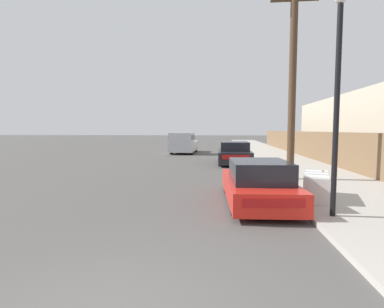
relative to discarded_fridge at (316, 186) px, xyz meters
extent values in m
cube|color=#ADA89E|center=(1.41, 17.65, -0.41)|extent=(4.20, 63.00, 0.12)
cube|color=silver|center=(0.00, 0.00, -0.01)|extent=(1.09, 1.76, 0.68)
cube|color=white|center=(0.00, 0.00, 0.34)|extent=(1.05, 1.69, 0.03)
cube|color=#333335|center=(0.32, 0.44, 0.37)|extent=(0.09, 0.20, 0.02)
cube|color=gray|center=(0.08, 0.25, 0.36)|extent=(0.66, 0.26, 0.01)
cube|color=gray|center=(-0.07, -0.24, 0.36)|extent=(0.66, 0.26, 0.01)
cube|color=red|center=(-1.69, -0.22, -0.06)|extent=(1.92, 4.26, 0.55)
cube|color=black|center=(-1.67, -0.60, 0.49)|extent=(1.57, 2.08, 0.55)
cube|color=#B21414|center=(-1.58, -2.32, 0.04)|extent=(1.33, 0.10, 0.19)
cylinder|color=black|center=(-2.49, 1.03, -0.16)|extent=(0.23, 0.64, 0.63)
cylinder|color=black|center=(-1.02, 1.11, -0.16)|extent=(0.23, 0.64, 0.63)
cylinder|color=black|center=(-2.36, -1.55, -0.16)|extent=(0.23, 0.64, 0.63)
cylinder|color=black|center=(-0.89, -1.48, -0.16)|extent=(0.23, 0.64, 0.63)
cube|color=black|center=(-1.91, 9.67, 0.01)|extent=(1.91, 4.59, 0.68)
cube|color=black|center=(-1.91, 9.48, 0.61)|extent=(1.64, 2.57, 0.53)
cube|color=#B21414|center=(-1.91, 7.36, 0.12)|extent=(1.48, 0.03, 0.24)
cylinder|color=black|center=(-2.73, 11.09, -0.16)|extent=(0.20, 0.63, 0.63)
cylinder|color=black|center=(-1.07, 11.08, -0.16)|extent=(0.20, 0.63, 0.63)
cylinder|color=black|center=(-2.74, 8.25, -0.16)|extent=(0.20, 0.63, 0.63)
cylinder|color=black|center=(-1.08, 8.24, -0.16)|extent=(0.20, 0.63, 0.63)
cube|color=silver|center=(-5.99, 17.83, 0.14)|extent=(2.09, 5.37, 0.82)
cube|color=silver|center=(-6.01, 16.36, 0.94)|extent=(1.92, 2.43, 0.78)
cube|color=black|center=(-6.01, 16.36, 0.96)|extent=(1.96, 2.38, 0.43)
cylinder|color=black|center=(-5.17, 16.16, -0.07)|extent=(0.27, 0.82, 0.81)
cylinder|color=black|center=(-6.86, 16.19, -0.07)|extent=(0.27, 0.82, 0.81)
cylinder|color=black|center=(-5.12, 19.47, -0.07)|extent=(0.27, 0.82, 0.81)
cylinder|color=black|center=(-6.80, 19.49, -0.07)|extent=(0.27, 0.82, 0.81)
cylinder|color=#4C3826|center=(0.03, 3.40, 3.47)|extent=(0.28, 0.28, 7.65)
cylinder|color=black|center=(-0.18, -1.80, 1.96)|extent=(0.12, 0.12, 4.64)
cube|color=brown|center=(3.36, 12.45, 0.56)|extent=(0.08, 38.67, 1.82)
cube|color=beige|center=(8.01, 13.59, 1.70)|extent=(6.00, 15.21, 4.36)
camera|label=1|loc=(-2.70, -8.72, 1.59)|focal=28.00mm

